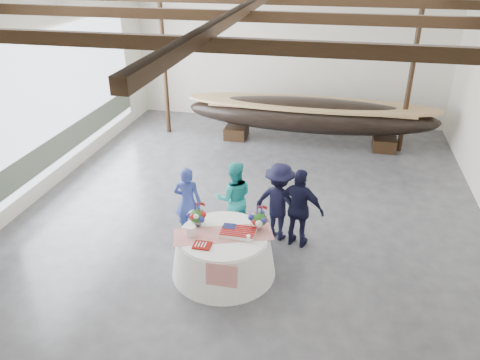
# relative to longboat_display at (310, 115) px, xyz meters

# --- Properties ---
(floor) EXTENTS (10.00, 12.00, 0.01)m
(floor) POSITION_rel_longboat_display_xyz_m (-0.88, -4.07, -0.87)
(floor) COLOR #3D3D42
(floor) RESTS_ON ground
(wall_back) EXTENTS (10.00, 0.02, 4.50)m
(wall_back) POSITION_rel_longboat_display_xyz_m (-0.88, 1.93, 1.38)
(wall_back) COLOR silver
(wall_back) RESTS_ON ground
(wall_front) EXTENTS (10.00, 0.02, 4.50)m
(wall_front) POSITION_rel_longboat_display_xyz_m (-0.88, -10.07, 1.38)
(wall_front) COLOR silver
(wall_front) RESTS_ON ground
(wall_left) EXTENTS (0.02, 12.00, 4.50)m
(wall_left) POSITION_rel_longboat_display_xyz_m (-5.88, -4.07, 1.38)
(wall_left) COLOR silver
(wall_left) RESTS_ON ground
(pavilion_structure) EXTENTS (9.80, 11.76, 4.50)m
(pavilion_structure) POSITION_rel_longboat_display_xyz_m (-0.88, -3.35, 3.13)
(pavilion_structure) COLOR black
(pavilion_structure) RESTS_ON ground
(open_bay) EXTENTS (0.03, 7.00, 3.20)m
(open_bay) POSITION_rel_longboat_display_xyz_m (-5.83, -3.07, 0.95)
(open_bay) COLOR silver
(open_bay) RESTS_ON ground
(longboat_display) EXTENTS (7.29, 1.46, 1.37)m
(longboat_display) POSITION_rel_longboat_display_xyz_m (0.00, 0.00, 0.00)
(longboat_display) COLOR black
(longboat_display) RESTS_ON ground
(banquet_table) EXTENTS (1.87, 1.87, 0.80)m
(banquet_table) POSITION_rel_longboat_display_xyz_m (-0.99, -6.50, -0.47)
(banquet_table) COLOR white
(banquet_table) RESTS_ON ground
(tabletop_items) EXTENTS (1.81, 1.08, 0.40)m
(tabletop_items) POSITION_rel_longboat_display_xyz_m (-0.99, -6.33, 0.08)
(tabletop_items) COLOR #B51512
(tabletop_items) RESTS_ON banquet_table
(guest_woman_blue) EXTENTS (0.59, 0.42, 1.49)m
(guest_woman_blue) POSITION_rel_longboat_display_xyz_m (-1.98, -5.43, -0.13)
(guest_woman_blue) COLOR navy
(guest_woman_blue) RESTS_ON ground
(guest_woman_teal) EXTENTS (0.90, 0.78, 1.56)m
(guest_woman_teal) POSITION_rel_longboat_display_xyz_m (-1.10, -5.15, -0.09)
(guest_woman_teal) COLOR #20A9A6
(guest_woman_teal) RESTS_ON ground
(guest_man_left) EXTENTS (1.19, 0.92, 1.62)m
(guest_man_left) POSITION_rel_longboat_display_xyz_m (-0.18, -5.17, -0.06)
(guest_man_left) COLOR black
(guest_man_left) RESTS_ON ground
(guest_man_right) EXTENTS (1.02, 0.63, 1.63)m
(guest_man_right) POSITION_rel_longboat_display_xyz_m (0.23, -5.36, -0.06)
(guest_man_right) COLOR black
(guest_man_right) RESTS_ON ground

